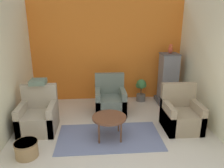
{
  "coord_description": "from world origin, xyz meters",
  "views": [
    {
      "loc": [
        -0.35,
        -2.71,
        2.38
      ],
      "look_at": [
        0.0,
        1.7,
        0.98
      ],
      "focal_mm": 35.0,
      "sensor_mm": 36.0,
      "label": 1
    }
  ],
  "objects_px": {
    "armchair_middle": "(110,101)",
    "birdcage": "(168,80)",
    "potted_plant": "(141,89)",
    "wicker_basket": "(26,149)",
    "armchair_right": "(181,115)",
    "coffee_table": "(109,119)",
    "parrot": "(170,49)",
    "armchair_left": "(38,117)"
  },
  "relations": [
    {
      "from": "potted_plant",
      "to": "parrot",
      "type": "bearing_deg",
      "value": -12.93
    },
    {
      "from": "parrot",
      "to": "armchair_right",
      "type": "bearing_deg",
      "value": -96.78
    },
    {
      "from": "coffee_table",
      "to": "wicker_basket",
      "type": "xyz_separation_m",
      "value": [
        -1.48,
        -0.51,
        -0.27
      ]
    },
    {
      "from": "potted_plant",
      "to": "wicker_basket",
      "type": "xyz_separation_m",
      "value": [
        -2.53,
        -2.43,
        -0.22
      ]
    },
    {
      "from": "birdcage",
      "to": "parrot",
      "type": "height_order",
      "value": "parrot"
    },
    {
      "from": "armchair_right",
      "to": "potted_plant",
      "type": "distance_m",
      "value": 1.75
    },
    {
      "from": "coffee_table",
      "to": "parrot",
      "type": "relative_size",
      "value": 2.65
    },
    {
      "from": "potted_plant",
      "to": "wicker_basket",
      "type": "height_order",
      "value": "potted_plant"
    },
    {
      "from": "armchair_left",
      "to": "parrot",
      "type": "xyz_separation_m",
      "value": [
        3.24,
        1.33,
        1.21
      ]
    },
    {
      "from": "armchair_right",
      "to": "wicker_basket",
      "type": "xyz_separation_m",
      "value": [
        -3.06,
        -0.77,
        -0.15
      ]
    },
    {
      "from": "armchair_right",
      "to": "birdcage",
      "type": "xyz_separation_m",
      "value": [
        0.18,
        1.5,
        0.36
      ]
    },
    {
      "from": "parrot",
      "to": "potted_plant",
      "type": "xyz_separation_m",
      "value": [
        -0.71,
        0.16,
        -1.15
      ]
    },
    {
      "from": "coffee_table",
      "to": "armchair_middle",
      "type": "height_order",
      "value": "armchair_middle"
    },
    {
      "from": "parrot",
      "to": "potted_plant",
      "type": "bearing_deg",
      "value": 167.07
    },
    {
      "from": "coffee_table",
      "to": "armchair_left",
      "type": "distance_m",
      "value": 1.55
    },
    {
      "from": "coffee_table",
      "to": "parrot",
      "type": "height_order",
      "value": "parrot"
    },
    {
      "from": "armchair_right",
      "to": "parrot",
      "type": "xyz_separation_m",
      "value": [
        0.18,
        1.5,
        1.21
      ]
    },
    {
      "from": "potted_plant",
      "to": "birdcage",
      "type": "bearing_deg",
      "value": -13.09
    },
    {
      "from": "armchair_right",
      "to": "potted_plant",
      "type": "height_order",
      "value": "armchair_right"
    },
    {
      "from": "armchair_middle",
      "to": "potted_plant",
      "type": "distance_m",
      "value": 1.17
    },
    {
      "from": "potted_plant",
      "to": "armchair_left",
      "type": "bearing_deg",
      "value": -149.35
    },
    {
      "from": "armchair_left",
      "to": "birdcage",
      "type": "xyz_separation_m",
      "value": [
        3.24,
        1.33,
        0.36
      ]
    },
    {
      "from": "armchair_middle",
      "to": "birdcage",
      "type": "bearing_deg",
      "value": 17.82
    },
    {
      "from": "potted_plant",
      "to": "coffee_table",
      "type": "bearing_deg",
      "value": -118.45
    },
    {
      "from": "birdcage",
      "to": "parrot",
      "type": "bearing_deg",
      "value": 90.0
    },
    {
      "from": "armchair_middle",
      "to": "birdcage",
      "type": "relative_size",
      "value": 0.69
    },
    {
      "from": "armchair_middle",
      "to": "parrot",
      "type": "xyz_separation_m",
      "value": [
        1.65,
        0.53,
        1.21
      ]
    },
    {
      "from": "armchair_right",
      "to": "armchair_middle",
      "type": "relative_size",
      "value": 1.0
    },
    {
      "from": "armchair_middle",
      "to": "coffee_table",
      "type": "bearing_deg",
      "value": -94.96
    },
    {
      "from": "coffee_table",
      "to": "armchair_left",
      "type": "bearing_deg",
      "value": 164.03
    },
    {
      "from": "armchair_right",
      "to": "coffee_table",
      "type": "bearing_deg",
      "value": -170.62
    },
    {
      "from": "wicker_basket",
      "to": "parrot",
      "type": "bearing_deg",
      "value": 35.05
    },
    {
      "from": "coffee_table",
      "to": "armchair_right",
      "type": "xyz_separation_m",
      "value": [
        1.57,
        0.26,
        -0.12
      ]
    },
    {
      "from": "coffee_table",
      "to": "wicker_basket",
      "type": "distance_m",
      "value": 1.59
    },
    {
      "from": "armchair_left",
      "to": "armchair_middle",
      "type": "bearing_deg",
      "value": 26.78
    },
    {
      "from": "armchair_left",
      "to": "wicker_basket",
      "type": "relative_size",
      "value": 2.36
    },
    {
      "from": "armchair_middle",
      "to": "birdcage",
      "type": "distance_m",
      "value": 1.77
    },
    {
      "from": "potted_plant",
      "to": "armchair_right",
      "type": "bearing_deg",
      "value": -72.26
    },
    {
      "from": "parrot",
      "to": "coffee_table",
      "type": "bearing_deg",
      "value": -134.87
    },
    {
      "from": "coffee_table",
      "to": "armchair_left",
      "type": "xyz_separation_m",
      "value": [
        -1.49,
        0.42,
        -0.12
      ]
    },
    {
      "from": "parrot",
      "to": "potted_plant",
      "type": "relative_size",
      "value": 0.4
    },
    {
      "from": "armchair_right",
      "to": "armchair_middle",
      "type": "bearing_deg",
      "value": 146.56
    }
  ]
}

